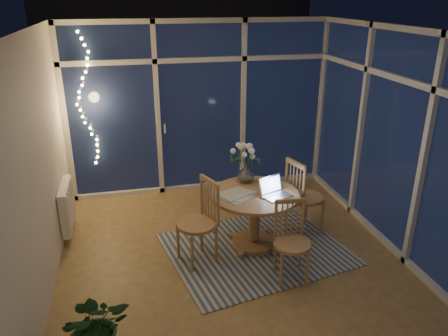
% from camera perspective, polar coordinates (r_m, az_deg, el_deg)
% --- Properties ---
extents(floor, '(4.00, 4.00, 0.00)m').
position_cam_1_polar(floor, '(5.39, 0.92, -10.95)').
color(floor, brown).
rests_on(floor, ground).
extents(ceiling, '(4.00, 4.00, 0.00)m').
position_cam_1_polar(ceiling, '(4.54, 1.13, 17.81)').
color(ceiling, white).
rests_on(ceiling, wall_back).
extents(wall_back, '(4.00, 0.04, 2.60)m').
position_cam_1_polar(wall_back, '(6.69, -3.08, 7.83)').
color(wall_back, beige).
rests_on(wall_back, floor).
extents(wall_front, '(4.00, 0.04, 2.60)m').
position_cam_1_polar(wall_front, '(3.09, 9.97, -10.18)').
color(wall_front, beige).
rests_on(wall_front, floor).
extents(wall_left, '(0.04, 4.00, 2.60)m').
position_cam_1_polar(wall_left, '(4.78, -22.99, 0.21)').
color(wall_left, beige).
rests_on(wall_left, floor).
extents(wall_right, '(0.04, 4.00, 2.60)m').
position_cam_1_polar(wall_right, '(5.61, 21.32, 3.55)').
color(wall_right, beige).
rests_on(wall_right, floor).
extents(window_wall_back, '(4.00, 0.10, 2.60)m').
position_cam_1_polar(window_wall_back, '(6.65, -3.02, 7.75)').
color(window_wall_back, silver).
rests_on(window_wall_back, floor).
extents(window_wall_right, '(0.10, 4.00, 2.60)m').
position_cam_1_polar(window_wall_right, '(5.59, 20.98, 3.53)').
color(window_wall_right, silver).
rests_on(window_wall_right, floor).
extents(radiator, '(0.10, 0.70, 0.58)m').
position_cam_1_polar(radiator, '(5.93, -19.84, -4.69)').
color(radiator, white).
rests_on(radiator, wall_left).
extents(fairy_lights, '(0.24, 0.10, 1.85)m').
position_cam_1_polar(fairy_lights, '(6.46, -17.67, 8.37)').
color(fairy_lights, '#FFD866').
rests_on(fairy_lights, window_wall_back).
extents(garden_patio, '(12.00, 6.00, 0.10)m').
position_cam_1_polar(garden_patio, '(9.99, -3.06, 4.50)').
color(garden_patio, black).
rests_on(garden_patio, ground).
extents(garden_fence, '(11.00, 0.08, 1.80)m').
position_cam_1_polar(garden_fence, '(10.16, -6.49, 10.29)').
color(garden_fence, '#362413').
rests_on(garden_fence, ground).
extents(neighbour_roof, '(7.00, 3.00, 2.20)m').
position_cam_1_polar(neighbour_roof, '(12.99, -6.99, 18.58)').
color(neighbour_roof, '#30313A').
rests_on(neighbour_roof, ground).
extents(garden_shrubs, '(0.90, 0.90, 0.90)m').
position_cam_1_polar(garden_shrubs, '(8.18, -10.20, 3.97)').
color(garden_shrubs, black).
rests_on(garden_shrubs, ground).
extents(rug, '(2.35, 2.03, 0.01)m').
position_cam_1_polar(rug, '(5.45, 4.17, -10.50)').
color(rug, '#B5AE93').
rests_on(rug, floor).
extents(dining_table, '(1.24, 1.24, 0.72)m').
position_cam_1_polar(dining_table, '(5.36, 3.96, -6.76)').
color(dining_table, '#905F41').
rests_on(dining_table, floor).
extents(chair_left, '(0.61, 0.61, 1.02)m').
position_cam_1_polar(chair_left, '(4.99, -3.61, -7.11)').
color(chair_left, '#905F41').
rests_on(chair_left, floor).
extents(chair_right, '(0.60, 0.60, 1.03)m').
position_cam_1_polar(chair_right, '(5.68, 10.59, -3.57)').
color(chair_right, '#905F41').
rests_on(chair_right, floor).
extents(chair_front, '(0.46, 0.46, 0.90)m').
position_cam_1_polar(chair_front, '(4.78, 8.90, -9.58)').
color(chair_front, '#905F41').
rests_on(chair_front, floor).
extents(laptop, '(0.40, 0.38, 0.23)m').
position_cam_1_polar(laptop, '(5.09, 6.94, -2.51)').
color(laptop, silver).
rests_on(laptop, dining_table).
extents(flower_vase, '(0.24, 0.24, 0.21)m').
position_cam_1_polar(flower_vase, '(5.45, 2.88, -0.81)').
color(flower_vase, silver).
rests_on(flower_vase, dining_table).
extents(bowl, '(0.18, 0.18, 0.04)m').
position_cam_1_polar(bowl, '(5.36, 6.18, -2.32)').
color(bowl, silver).
rests_on(bowl, dining_table).
extents(newspapers, '(0.45, 0.42, 0.02)m').
position_cam_1_polar(newspapers, '(5.11, 1.70, -3.56)').
color(newspapers, silver).
rests_on(newspapers, dining_table).
extents(phone, '(0.13, 0.09, 0.01)m').
position_cam_1_polar(phone, '(5.08, 5.49, -3.84)').
color(phone, black).
rests_on(phone, dining_table).
extents(potted_plant, '(0.62, 0.57, 0.76)m').
position_cam_1_polar(potted_plant, '(3.89, -16.11, -19.97)').
color(potted_plant, '#194721').
rests_on(potted_plant, floor).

